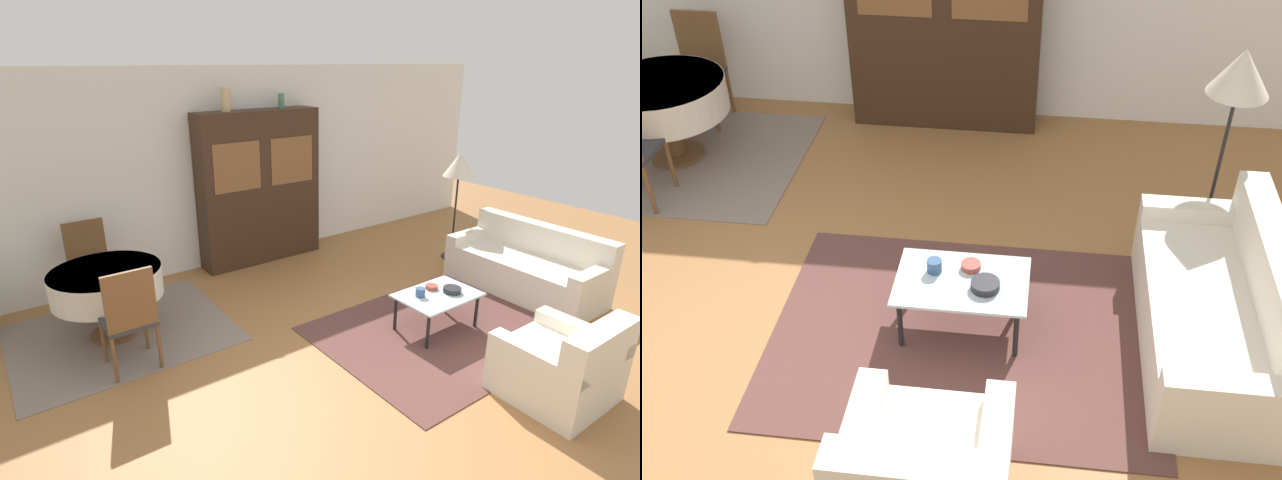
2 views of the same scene
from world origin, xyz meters
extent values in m
plane|color=#9E6B3D|center=(0.00, 0.00, 0.00)|extent=(14.00, 14.00, 0.00)
cube|color=white|center=(0.00, 3.63, 1.35)|extent=(10.00, 0.06, 2.70)
cube|color=brown|center=(1.13, 0.42, 0.01)|extent=(2.62, 1.96, 0.01)
cube|color=gray|center=(-1.71, 2.37, 0.01)|extent=(2.16, 1.83, 0.01)
cube|color=silver|center=(2.71, 0.51, 0.22)|extent=(0.84, 1.84, 0.45)
cube|color=silver|center=(3.03, 0.51, 0.63)|extent=(0.20, 1.84, 0.37)
cube|color=silver|center=(2.71, -0.32, 0.51)|extent=(0.84, 0.16, 0.12)
cube|color=silver|center=(2.71, 1.35, 0.51)|extent=(0.84, 0.16, 0.12)
cube|color=silver|center=(1.07, -0.87, 0.22)|extent=(0.86, 0.82, 0.44)
cube|color=silver|center=(1.07, -1.18, 0.62)|extent=(0.86, 0.20, 0.35)
cube|color=silver|center=(0.72, -0.87, 0.50)|extent=(0.16, 0.82, 0.12)
cube|color=silver|center=(1.43, -0.87, 0.50)|extent=(0.16, 0.82, 0.12)
cylinder|color=black|center=(0.72, 0.26, 0.20)|extent=(0.04, 0.04, 0.39)
cylinder|color=black|center=(1.47, 0.26, 0.20)|extent=(0.04, 0.04, 0.39)
cylinder|color=black|center=(0.72, 0.73, 0.20)|extent=(0.04, 0.04, 0.39)
cylinder|color=black|center=(1.47, 0.73, 0.20)|extent=(0.04, 0.04, 0.39)
cube|color=silver|center=(1.09, 0.50, 0.41)|extent=(0.88, 0.59, 0.02)
cube|color=#382316|center=(0.58, 3.39, 1.07)|extent=(1.77, 0.38, 2.13)
cube|color=brown|center=(0.16, 3.19, 1.44)|extent=(0.67, 0.01, 0.64)
cube|color=brown|center=(1.01, 3.19, 1.44)|extent=(0.67, 0.01, 0.64)
cylinder|color=brown|center=(-1.78, 2.39, 0.03)|extent=(0.48, 0.48, 0.03)
cylinder|color=brown|center=(-1.78, 2.39, 0.23)|extent=(0.14, 0.14, 0.45)
cylinder|color=silver|center=(-1.78, 2.39, 0.61)|extent=(1.10, 1.10, 0.30)
cylinder|color=silver|center=(-1.78, 2.39, 0.74)|extent=(1.11, 1.11, 0.03)
cylinder|color=brown|center=(-1.98, 1.90, 0.24)|extent=(0.04, 0.04, 0.45)
cylinder|color=brown|center=(-1.58, 1.90, 0.24)|extent=(0.04, 0.04, 0.45)
cylinder|color=brown|center=(-1.98, 1.50, 0.24)|extent=(0.04, 0.04, 0.45)
cylinder|color=brown|center=(-1.58, 1.50, 0.24)|extent=(0.04, 0.04, 0.45)
cube|color=#333338|center=(-1.78, 1.70, 0.48)|extent=(0.44, 0.44, 0.04)
cube|color=brown|center=(-1.78, 1.50, 0.77)|extent=(0.44, 0.04, 0.54)
cylinder|color=brown|center=(-1.58, 2.88, 0.24)|extent=(0.04, 0.04, 0.45)
cylinder|color=brown|center=(-1.98, 2.88, 0.24)|extent=(0.04, 0.04, 0.45)
cylinder|color=brown|center=(-1.58, 3.28, 0.24)|extent=(0.04, 0.04, 0.45)
cylinder|color=brown|center=(-1.98, 3.28, 0.24)|extent=(0.04, 0.04, 0.45)
cube|color=#333338|center=(-1.78, 3.08, 0.48)|extent=(0.44, 0.44, 0.04)
cube|color=brown|center=(-1.78, 3.28, 0.77)|extent=(0.44, 0.04, 0.54)
cylinder|color=black|center=(2.88, 1.80, 0.01)|extent=(0.28, 0.28, 0.02)
cylinder|color=black|center=(2.88, 1.80, 0.63)|extent=(0.03, 0.03, 1.22)
cone|color=silver|center=(2.88, 1.80, 1.39)|extent=(0.43, 0.43, 0.33)
cylinder|color=#33517A|center=(0.90, 0.57, 0.46)|extent=(0.10, 0.10, 0.09)
cylinder|color=#232328|center=(1.25, 0.44, 0.44)|extent=(0.19, 0.19, 0.05)
cylinder|color=#9E4238|center=(1.14, 0.63, 0.44)|extent=(0.13, 0.13, 0.04)
cylinder|color=tan|center=(0.14, 3.39, 2.28)|extent=(0.12, 0.12, 0.31)
cylinder|color=#4C7A60|center=(0.97, 3.39, 2.23)|extent=(0.09, 0.09, 0.19)
camera|label=1|loc=(-2.71, -2.66, 2.76)|focal=28.00mm
camera|label=2|loc=(1.55, -3.18, 3.62)|focal=42.00mm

